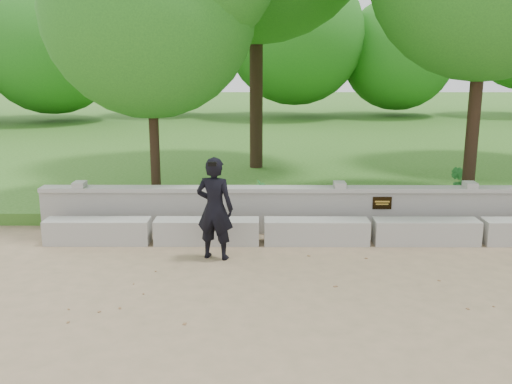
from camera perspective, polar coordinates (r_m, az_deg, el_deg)
ground at (r=8.96m, az=13.69°, el=-8.83°), size 80.00×80.00×0.00m
lawn at (r=22.39m, az=5.55°, el=4.97°), size 40.00×22.00×0.25m
concrete_bench at (r=10.63m, az=11.43°, el=-3.89°), size 11.90×0.45×0.45m
parapet_wall at (r=11.23m, az=10.81°, el=-1.68°), size 12.50×0.35×0.90m
man_main at (r=9.51m, az=-4.14°, el=-1.64°), size 0.72×0.66×1.74m
shrub_a at (r=11.69m, az=0.56°, el=-0.32°), size 0.37×0.41×0.64m
shrub_b at (r=13.85m, az=19.56°, el=1.02°), size 0.44×0.44×0.63m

